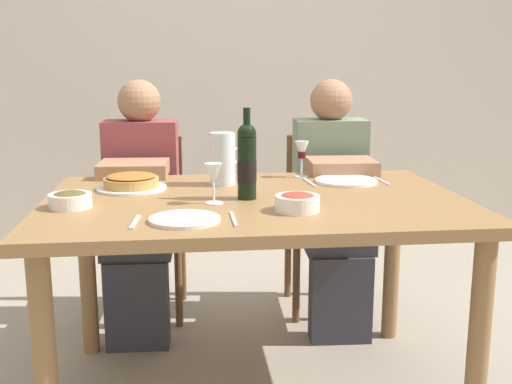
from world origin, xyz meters
name	(u,v)px	position (x,y,z in m)	size (l,w,h in m)	color
back_wall	(219,37)	(0.00, 2.09, 1.40)	(8.00, 0.10, 2.80)	beige
dining_table	(255,223)	(0.00, 0.00, 0.67)	(1.50, 1.00, 0.76)	olive
wine_bottle	(247,161)	(-0.03, -0.01, 0.90)	(0.07, 0.07, 0.32)	black
water_pitcher	(223,162)	(-0.10, 0.26, 0.85)	(0.16, 0.10, 0.21)	silver
baked_tart	(131,182)	(-0.45, 0.21, 0.79)	(0.27, 0.27, 0.06)	silver
salad_bowl	(297,202)	(0.11, -0.22, 0.79)	(0.15, 0.15, 0.06)	white
olive_bowl	(70,199)	(-0.63, -0.08, 0.79)	(0.14, 0.14, 0.06)	white
wine_glass_left_diner	(302,152)	(0.24, 0.39, 0.87)	(0.06, 0.06, 0.15)	silver
wine_glass_right_diner	(213,175)	(-0.15, -0.07, 0.86)	(0.06, 0.06, 0.14)	silver
dinner_plate_left_setting	(185,219)	(-0.25, -0.31, 0.77)	(0.22, 0.22, 0.01)	silver
dinner_plate_right_setting	(346,181)	(0.40, 0.25, 0.77)	(0.25, 0.25, 0.01)	white
fork_left_setting	(135,222)	(-0.40, -0.31, 0.76)	(0.16, 0.01, 0.01)	silver
knife_left_setting	(234,219)	(-0.10, -0.31, 0.76)	(0.18, 0.01, 0.01)	silver
knife_right_setting	(382,181)	(0.55, 0.25, 0.76)	(0.18, 0.01, 0.01)	silver
spoon_right_setting	(310,182)	(0.25, 0.25, 0.76)	(0.16, 0.01, 0.01)	silver
chair_left	(146,213)	(-0.45, 0.90, 0.50)	(0.42, 0.42, 0.87)	brown
diner_left	(140,200)	(-0.46, 0.67, 0.62)	(0.35, 0.52, 1.16)	#8E3D42
chair_right	(324,210)	(0.45, 0.87, 0.50)	(0.42, 0.42, 0.87)	brown
diner_right	(333,197)	(0.44, 0.63, 0.62)	(0.35, 0.51, 1.16)	gray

